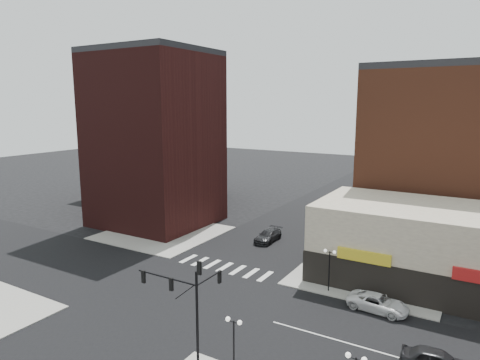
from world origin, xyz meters
The scene contains 14 objects.
ground centered at (0.00, 0.00, 0.00)m, with size 240.00×240.00×0.00m, color black.
road_ew centered at (0.00, 0.00, 0.01)m, with size 200.00×14.00×0.02m, color black.
road_ns centered at (0.00, 0.00, 0.01)m, with size 14.00×200.00×0.02m, color black.
sidewalk_nw centered at (-14.50, 14.50, 0.06)m, with size 15.00×15.00×0.12m, color gray.
sidewalk_ne centered at (14.50, 14.50, 0.06)m, with size 15.00×15.00×0.12m, color gray.
building_nw centered at (-19.00, 18.50, 12.50)m, with size 16.00×15.00×25.00m, color #351211.
building_nw_low centered at (-32.00, 34.00, 6.00)m, with size 20.00×18.00×12.00m, color #351211.
building_ne_midrise centered at (19.00, 29.50, 11.00)m, with size 18.00×15.00×22.00m, color brown.
building_ne_row centered at (21.00, 15.00, 3.30)m, with size 24.20×12.20×8.00m.
traffic_signal centered at (7.24, -7.83, 4.96)m, with size 5.59×3.09×7.77m.
street_lamp_se_a centered at (11.00, -8.00, 3.29)m, with size 1.22×0.32×4.16m.
street_lamp_ne centered at (12.00, 8.00, 3.29)m, with size 1.22×0.32×4.16m.
white_suv centered at (17.04, 6.50, 0.73)m, with size 2.43×5.27×1.47m, color white.
dark_sedan_north centered at (-0.08, 18.82, 0.76)m, with size 2.13×5.24×1.52m, color black.
Camera 1 is at (24.47, -29.94, 18.05)m, focal length 32.00 mm.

